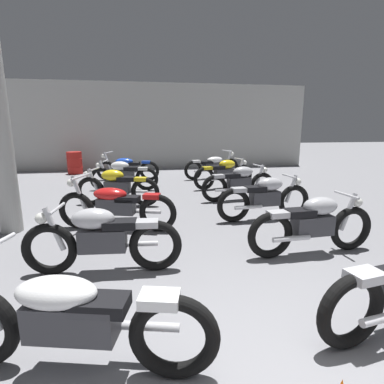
{
  "coord_description": "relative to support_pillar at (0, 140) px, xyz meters",
  "views": [
    {
      "loc": [
        -0.99,
        -1.25,
        1.82
      ],
      "look_at": [
        0.0,
        4.43,
        0.55
      ],
      "focal_mm": 28.07,
      "sensor_mm": 36.0,
      "label": 1
    }
  ],
  "objects": [
    {
      "name": "motorcycle_left_row_3",
      "position": [
        1.73,
        1.49,
        -1.14
      ],
      "size": [
        1.93,
        0.67,
        0.88
      ],
      "color": "black",
      "rests_on": "ground"
    },
    {
      "name": "motorcycle_right_row_2",
      "position": [
        4.67,
        -0.12,
        -1.14
      ],
      "size": [
        1.97,
        0.5,
        0.88
      ],
      "color": "black",
      "rests_on": "ground"
    },
    {
      "name": "motorcycle_right_row_5",
      "position": [
        4.8,
        4.76,
        -1.15
      ],
      "size": [
        2.12,
        0.86,
        0.97
      ],
      "color": "black",
      "rests_on": "ground"
    },
    {
      "name": "support_pillar",
      "position": [
        0.0,
        0.0,
        0.0
      ],
      "size": [
        0.36,
        0.36,
        3.2
      ],
      "primitive_type": "cylinder",
      "color": "#B2B2AD",
      "rests_on": "ground"
    },
    {
      "name": "motorcycle_left_row_0",
      "position": [
        1.73,
        -3.45,
        -1.15
      ],
      "size": [
        2.13,
        0.8,
        0.97
      ],
      "color": "black",
      "rests_on": "ground"
    },
    {
      "name": "motorcycle_left_row_1",
      "position": [
        1.77,
        -1.86,
        -1.14
      ],
      "size": [
        1.97,
        0.48,
        0.88
      ],
      "color": "black",
      "rests_on": "ground"
    },
    {
      "name": "motorcycle_right_row_3",
      "position": [
        4.69,
        1.51,
        -1.14
      ],
      "size": [
        1.97,
        0.56,
        0.88
      ],
      "color": "black",
      "rests_on": "ground"
    },
    {
      "name": "motorcycle_right_row_1",
      "position": [
        4.68,
        -1.79,
        -1.14
      ],
      "size": [
        1.97,
        0.48,
        0.88
      ],
      "color": "black",
      "rests_on": "ground"
    },
    {
      "name": "motorcycle_left_row_4",
      "position": [
        1.79,
        3.18,
        -1.14
      ],
      "size": [
        1.96,
        0.54,
        0.88
      ],
      "color": "black",
      "rests_on": "ground"
    },
    {
      "name": "motorcycle_right_row_4",
      "position": [
        4.73,
        3.01,
        -1.14
      ],
      "size": [
        1.94,
        0.68,
        0.88
      ],
      "color": "black",
      "rests_on": "ground"
    },
    {
      "name": "oil_drum",
      "position": [
        -0.23,
        6.7,
        -1.18
      ],
      "size": [
        0.59,
        0.59,
        0.85
      ],
      "color": "red",
      "rests_on": "ground"
    },
    {
      "name": "motorcycle_left_row_2",
      "position": [
        1.82,
        -0.23,
        -1.15
      ],
      "size": [
        2.11,
        0.87,
        0.97
      ],
      "color": "black",
      "rests_on": "ground"
    },
    {
      "name": "motorcycle_left_row_5",
      "position": [
        1.83,
        4.83,
        -1.15
      ],
      "size": [
        2.14,
        0.78,
        0.97
      ],
      "color": "black",
      "rests_on": "ground"
    },
    {
      "name": "back_wall",
      "position": [
        3.26,
        7.74,
        0.2
      ],
      "size": [
        12.92,
        0.24,
        3.6
      ],
      "primitive_type": "cube",
      "color": "#B2B2AD",
      "rests_on": "ground"
    }
  ]
}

